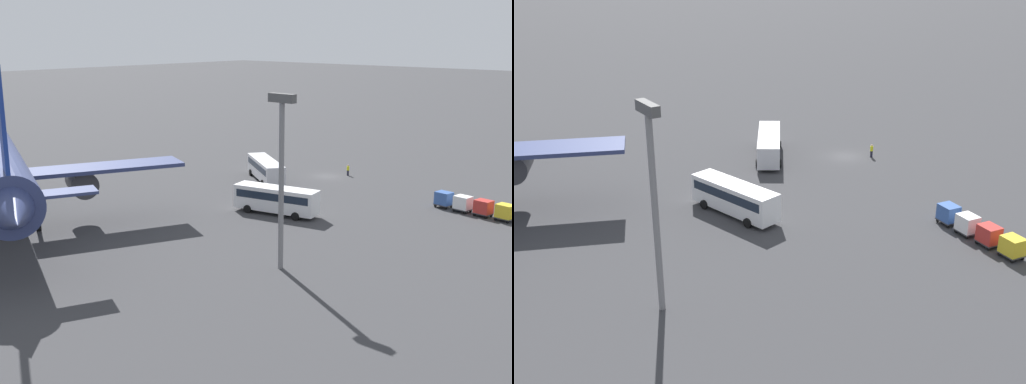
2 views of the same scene
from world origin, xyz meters
TOP-DOWN VIEW (x-y plane):
  - ground_plane at (0.00, 0.00)m, footprint 600.00×600.00m
  - shuttle_bus_near at (5.27, 8.52)m, footprint 11.74×9.27m
  - shuttle_bus_far at (-7.88, 21.54)m, footprint 11.08×4.84m
  - worker_person at (-2.10, -2.69)m, footprint 0.38×0.38m
  - cargo_cart_yellow at (-30.17, 5.72)m, footprint 2.21×1.94m
  - cargo_cart_red at (-27.42, 5.51)m, footprint 2.21×1.94m
  - cargo_cart_white at (-24.68, 5.29)m, footprint 2.21×1.94m
  - cargo_cart_blue at (-21.93, 4.89)m, footprint 2.21×1.94m
  - light_pole at (-20.38, 35.63)m, footprint 2.80×0.70m

SIDE VIEW (x-z plane):
  - ground_plane at x=0.00m, z-range 0.00..0.00m
  - worker_person at x=-2.10m, z-range 0.00..1.74m
  - cargo_cart_yellow at x=-30.17m, z-range 0.16..2.22m
  - cargo_cart_red at x=-27.42m, z-range 0.16..2.22m
  - cargo_cart_white at x=-24.68m, z-range 0.16..2.22m
  - cargo_cart_blue at x=-21.93m, z-range 0.16..2.22m
  - shuttle_bus_near at x=5.27m, z-range 0.32..3.50m
  - shuttle_bus_far at x=-7.88m, z-range 0.33..3.71m
  - light_pole at x=-20.38m, z-range 1.96..18.54m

